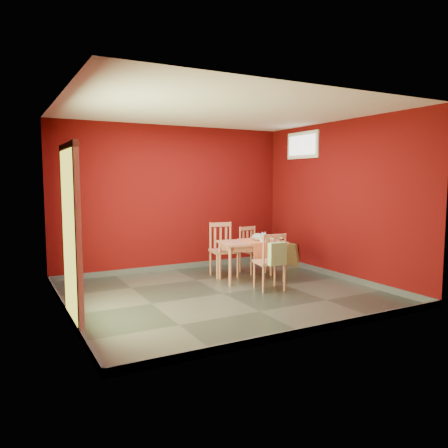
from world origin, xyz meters
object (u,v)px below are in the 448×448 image
chair_far_left (223,249)px  chair_near (271,261)px  chair_far_right (252,249)px  dining_table (252,246)px  tote_bag (277,254)px  cat (259,236)px  picture_frame (290,254)px

chair_far_left → chair_near: 1.23m
chair_far_right → chair_near: chair_near is taller
chair_far_left → chair_far_right: 0.61m
dining_table → tote_bag: tote_bag is taller
cat → chair_far_left: bearing=145.3°
cat → picture_frame: (1.25, 0.79, -0.54)m
chair_near → tote_bag: 0.26m
chair_far_left → chair_near: size_ratio=1.06×
chair_near → cat: size_ratio=2.41×
chair_far_right → tote_bag: bearing=-107.1°
dining_table → tote_bag: bearing=-96.3°
chair_near → picture_frame: (1.43, 1.42, -0.23)m
chair_far_left → chair_near: (0.18, -1.22, -0.03)m
dining_table → picture_frame: (1.36, 0.75, -0.36)m
dining_table → picture_frame: dining_table is taller
chair_near → tote_bag: (-0.02, -0.21, 0.15)m
chair_far_right → cat: bearing=-111.4°
cat → tote_bag: bearing=-80.4°
dining_table → cat: cat is taller
tote_bag → picture_frame: bearing=48.2°
chair_far_left → cat: chair_far_left is taller
chair_near → picture_frame: bearing=44.7°
chair_near → picture_frame: chair_near is taller
chair_far_right → chair_near: size_ratio=0.94×
chair_near → cat: chair_near is taller
dining_table → cat: bearing=-19.0°
tote_bag → chair_near: bearing=83.8°
picture_frame → chair_far_left: bearing=-173.0°
chair_far_left → chair_near: chair_far_left is taller
chair_far_right → chair_near: 1.32m
chair_far_right → tote_bag: size_ratio=2.05×
tote_bag → chair_far_right: bearing=72.9°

